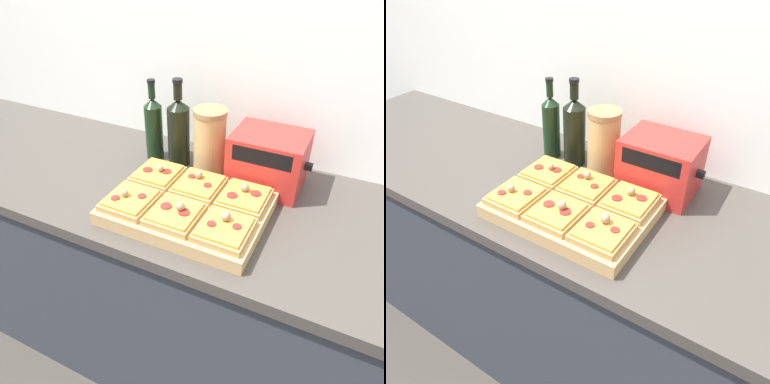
{
  "view_description": "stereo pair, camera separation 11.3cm",
  "coord_description": "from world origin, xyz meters",
  "views": [
    {
      "loc": [
        0.42,
        -0.59,
        1.63
      ],
      "look_at": [
        0.01,
        0.24,
        0.98
      ],
      "focal_mm": 35.0,
      "sensor_mm": 36.0,
      "label": 1
    },
    {
      "loc": [
        0.52,
        -0.54,
        1.63
      ],
      "look_at": [
        0.01,
        0.24,
        0.98
      ],
      "focal_mm": 35.0,
      "sensor_mm": 36.0,
      "label": 2
    }
  ],
  "objects": [
    {
      "name": "wall_back",
      "position": [
        0.0,
        0.67,
        1.25
      ],
      "size": [
        6.0,
        0.06,
        2.5
      ],
      "color": "silver",
      "rests_on": "ground_plane"
    },
    {
      "name": "kitchen_counter",
      "position": [
        0.0,
        0.32,
        0.46
      ],
      "size": [
        2.63,
        0.67,
        0.92
      ],
      "color": "#333842",
      "rests_on": "ground_plane"
    },
    {
      "name": "cutting_board",
      "position": [
        0.01,
        0.21,
        0.94
      ],
      "size": [
        0.47,
        0.34,
        0.04
      ],
      "primitive_type": "cube",
      "color": "tan",
      "rests_on": "kitchen_counter"
    },
    {
      "name": "pizza_slice_back_left",
      "position": [
        -0.14,
        0.29,
        0.98
      ],
      "size": [
        0.14,
        0.15,
        0.05
      ],
      "color": "tan",
      "rests_on": "cutting_board"
    },
    {
      "name": "pizza_slice_back_center",
      "position": [
        0.01,
        0.29,
        0.98
      ],
      "size": [
        0.14,
        0.15,
        0.05
      ],
      "color": "tan",
      "rests_on": "cutting_board"
    },
    {
      "name": "pizza_slice_back_right",
      "position": [
        0.16,
        0.29,
        0.98
      ],
      "size": [
        0.14,
        0.15,
        0.05
      ],
      "color": "tan",
      "rests_on": "cutting_board"
    },
    {
      "name": "pizza_slice_front_left",
      "position": [
        -0.14,
        0.13,
        0.98
      ],
      "size": [
        0.14,
        0.15,
        0.05
      ],
      "color": "tan",
      "rests_on": "cutting_board"
    },
    {
      "name": "pizza_slice_front_center",
      "position": [
        0.01,
        0.13,
        0.98
      ],
      "size": [
        0.14,
        0.15,
        0.06
      ],
      "color": "tan",
      "rests_on": "cutting_board"
    },
    {
      "name": "pizza_slice_front_right",
      "position": [
        0.16,
        0.13,
        0.98
      ],
      "size": [
        0.14,
        0.15,
        0.06
      ],
      "color": "tan",
      "rests_on": "cutting_board"
    },
    {
      "name": "olive_oil_bottle",
      "position": [
        -0.26,
        0.47,
        1.04
      ],
      "size": [
        0.06,
        0.06,
        0.3
      ],
      "color": "black",
      "rests_on": "kitchen_counter"
    },
    {
      "name": "wine_bottle",
      "position": [
        -0.16,
        0.47,
        1.05
      ],
      "size": [
        0.08,
        0.08,
        0.32
      ],
      "color": "black",
      "rests_on": "kitchen_counter"
    },
    {
      "name": "grain_jar_tall",
      "position": [
        -0.04,
        0.47,
        1.04
      ],
      "size": [
        0.11,
        0.11,
        0.23
      ],
      "color": "tan",
      "rests_on": "kitchen_counter"
    },
    {
      "name": "toaster_oven",
      "position": [
        0.17,
        0.47,
        1.02
      ],
      "size": [
        0.26,
        0.19,
        0.19
      ],
      "color": "red",
      "rests_on": "kitchen_counter"
    }
  ]
}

